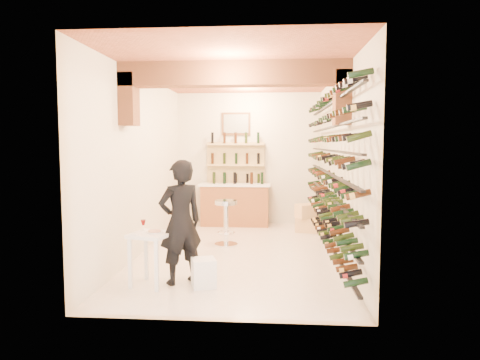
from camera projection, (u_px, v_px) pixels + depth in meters
The scene contains 11 objects.
ground at pixel (239, 253), 7.79m from camera, with size 6.00×6.00×0.00m, color beige.
room_shell at pixel (237, 127), 7.34m from camera, with size 3.52×6.02×3.21m.
wine_rack at pixel (326, 168), 7.54m from camera, with size 0.32×5.70×2.56m.
back_counter at pixel (235, 203), 10.39m from camera, with size 1.70×0.62×1.29m.
back_shelving at pixel (236, 176), 10.58m from camera, with size 1.40×0.31×2.73m.
tasting_table at pixel (151, 242), 5.99m from camera, with size 0.63×0.63×0.90m.
white_stool at pixel (204, 273), 5.96m from camera, with size 0.31×0.31×0.39m, color white.
person at pixel (180, 222), 6.06m from camera, with size 0.64×0.42×1.75m, color black.
chrome_barstool at pixel (226, 219), 8.34m from camera, with size 0.45×0.45×0.88m.
crate_lower at pixel (308, 225), 9.65m from camera, with size 0.54×0.38×0.32m, color #D9B077.
crate_upper at pixel (308, 211), 9.62m from camera, with size 0.52×0.36×0.30m, color #D9B077.
Camera 1 is at (0.60, -7.62, 1.98)m, focal length 32.36 mm.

